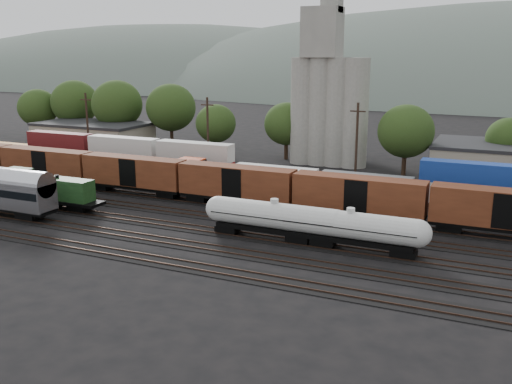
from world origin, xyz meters
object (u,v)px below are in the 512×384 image
at_px(green_locomotive, 41,188).
at_px(tank_car_a, 274,217).
at_px(orange_locomotive, 218,176).
at_px(grain_silo, 328,99).

distance_m(green_locomotive, tank_car_a, 31.40).
bearing_deg(orange_locomotive, grain_silo, 74.58).
bearing_deg(tank_car_a, green_locomotive, 180.00).
xyz_separation_m(orange_locomotive, grain_silo, (7.17, 26.00, 8.81)).
height_order(orange_locomotive, grain_silo, grain_silo).
distance_m(orange_locomotive, grain_silo, 28.37).
distance_m(green_locomotive, orange_locomotive, 22.65).
bearing_deg(grain_silo, tank_car_a, -79.96).
bearing_deg(grain_silo, orange_locomotive, -105.42).
xyz_separation_m(green_locomotive, tank_car_a, (31.40, 0.00, 0.02)).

